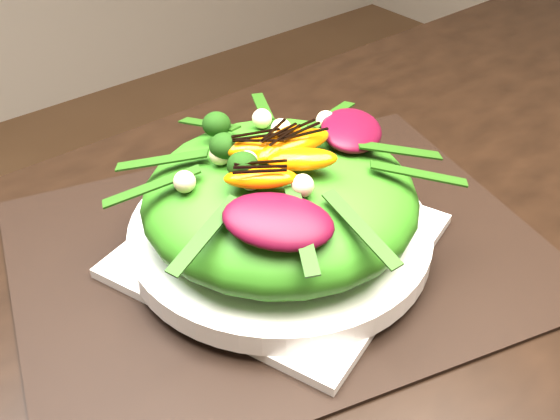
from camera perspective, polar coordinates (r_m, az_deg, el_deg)
dining_table at (r=0.57m, az=18.27°, el=-9.97°), size 1.60×0.90×0.75m
placemat at (r=0.59m, az=-0.00°, el=-3.52°), size 0.53×0.46×0.00m
plate_base at (r=0.58m, az=0.00°, el=-3.05°), size 0.30×0.30×0.01m
salad_bowl at (r=0.57m, az=0.00°, el=-1.97°), size 0.33×0.33×0.02m
lettuce_mound at (r=0.55m, az=0.00°, el=1.05°), size 0.27×0.27×0.08m
radicchio_leaf at (r=0.57m, az=6.26°, el=6.94°), size 0.10×0.09×0.02m
orange_segment at (r=0.54m, az=-3.15°, el=6.04°), size 0.06×0.03×0.01m
broccoli_floret at (r=0.52m, az=-9.37°, el=4.02°), size 0.04×0.04×0.03m
macadamia_nut at (r=0.52m, az=5.71°, el=4.17°), size 0.02×0.02×0.02m
balsamic_drizzle at (r=0.54m, az=-3.17°, el=6.77°), size 0.04×0.01×0.00m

